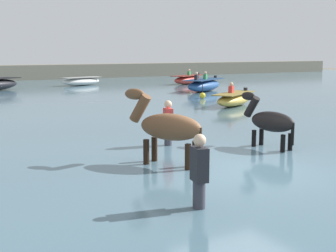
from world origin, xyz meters
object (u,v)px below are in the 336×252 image
Objects in this scene: boat_far_inshore at (234,99)px; person_onlooker_left at (199,182)px; boat_far_offshore at (188,80)px; horse_trailing_black at (270,123)px; person_onlooker_right at (168,129)px; boat_mid_channel at (204,85)px; boat_distant_west at (81,81)px; channel_buoy at (203,95)px; horse_lead_bay at (167,129)px.

boat_far_inshore is 14.23m from person_onlooker_left.
boat_far_offshore reaches higher than boat_far_inshore.
horse_trailing_black is at bearing -117.79° from boat_far_offshore.
horse_trailing_black is at bearing -38.00° from person_onlooker_right.
person_onlooker_right is at bearing -127.99° from boat_mid_channel.
boat_mid_channel is at bearing 60.78° from horse_trailing_black.
horse_trailing_black is 23.95m from boat_distant_west.
channel_buoy is (0.64, 3.44, -0.14)m from boat_far_inshore.
channel_buoy is at bearing -118.82° from boat_far_offshore.
boat_far_inshore is 1.94× the size of person_onlooker_right.
boat_distant_west is at bearing 74.24° from horse_lead_bay.
channel_buoy is (9.90, 14.24, -0.26)m from person_onlooker_left.
boat_far_inshore is 14.44m from boat_far_offshore.
boat_far_offshore is at bearing 61.18° from channel_buoy.
boat_distant_west is (-4.81, 8.68, -0.08)m from boat_mid_channel.
boat_distant_west is at bearing 118.99° from boat_mid_channel.
channel_buoy is (2.15, -12.37, -0.13)m from boat_distant_west.
horse_trailing_black reaches higher than person_onlooker_left.
person_onlooker_left is 1.00× the size of person_onlooker_right.
boat_distant_west is 12.56m from channel_buoy.
boat_far_offshore is (11.07, 21.01, -0.31)m from horse_trailing_black.
boat_mid_channel is 2.45× the size of person_onlooker_right.
person_onlooker_left reaches higher than boat_far_offshore.
boat_far_offshore is at bearing -19.62° from boat_distant_west.
horse_lead_bay is 1.13× the size of horse_trailing_black.
channel_buoy reaches higher than boat_distant_west.
person_onlooker_left is at bearing -110.37° from horse_lead_bay.
horse_trailing_black is at bearing -98.60° from boat_distant_west.
person_onlooker_left is (-15.24, -23.94, 0.10)m from boat_far_offshore.
horse_trailing_black reaches higher than boat_mid_channel.
horse_trailing_black reaches higher than person_onlooker_right.
person_onlooker_right reaches higher than boat_far_offshore.
boat_mid_channel is at bearing 65.18° from boat_far_inshore.
horse_lead_bay reaches higher than person_onlooker_right.
horse_lead_bay is 24.84m from boat_distant_west.
boat_distant_west is 2.02× the size of person_onlooker_right.
person_onlooker_left is at bearing -114.86° from person_onlooker_right.
boat_far_inshore is 4.36× the size of channel_buoy.
boat_far_inshore is 9.51m from person_onlooker_right.
boat_mid_channel is 16.99m from person_onlooker_right.
boat_distant_west is (-1.51, 15.81, -0.00)m from boat_far_inshore.
person_onlooker_left reaches higher than boat_far_inshore.
person_onlooker_right is at bearing 59.05° from horse_lead_bay.
person_onlooker_left is (-7.75, -26.61, 0.13)m from boat_distant_west.
horse_trailing_black is at bearing -119.22° from boat_mid_channel.
horse_lead_bay is 2.17m from person_onlooker_right.
horse_lead_bay is 11.57m from boat_far_inshore.
person_onlooker_right is (2.11, 4.55, 0.00)m from person_onlooker_left.
person_onlooker_right reaches higher than channel_buoy.
boat_distant_west is at bearing 99.86° from channel_buoy.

